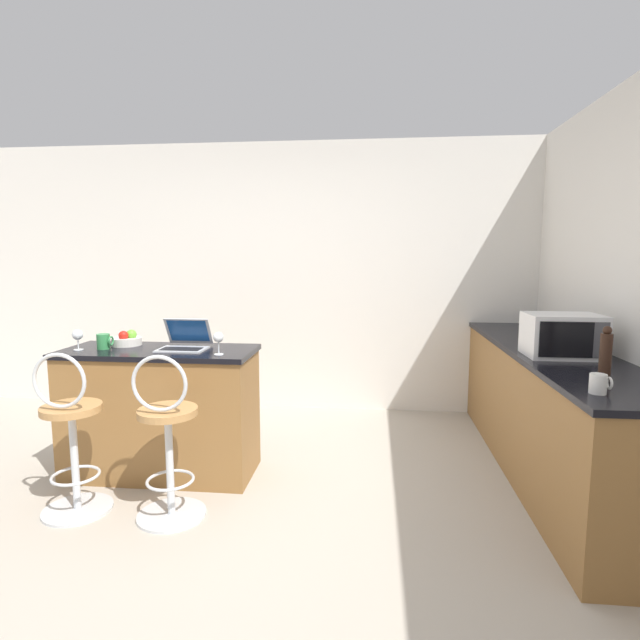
# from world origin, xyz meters

# --- Properties ---
(ground_plane) EXTENTS (20.00, 20.00, 0.00)m
(ground_plane) POSITION_xyz_m (0.00, 0.00, 0.00)
(ground_plane) COLOR #ADA393
(wall_back) EXTENTS (12.00, 0.06, 2.60)m
(wall_back) POSITION_xyz_m (0.00, 2.24, 1.30)
(wall_back) COLOR silver
(wall_back) RESTS_ON ground_plane
(breakfast_bar) EXTENTS (1.31, 0.55, 0.89)m
(breakfast_bar) POSITION_xyz_m (-0.53, 0.59, 0.44)
(breakfast_bar) COLOR olive
(breakfast_bar) RESTS_ON ground_plane
(counter_right) EXTENTS (0.63, 2.74, 0.89)m
(counter_right) POSITION_xyz_m (2.16, 0.85, 0.44)
(counter_right) COLOR olive
(counter_right) RESTS_ON ground_plane
(bar_stool_near) EXTENTS (0.40, 0.40, 0.98)m
(bar_stool_near) POSITION_xyz_m (-0.82, 0.01, 0.46)
(bar_stool_near) COLOR silver
(bar_stool_near) RESTS_ON ground_plane
(bar_stool_far) EXTENTS (0.40, 0.40, 0.98)m
(bar_stool_far) POSITION_xyz_m (-0.24, 0.01, 0.46)
(bar_stool_far) COLOR silver
(bar_stool_far) RESTS_ON ground_plane
(laptop) EXTENTS (0.32, 0.30, 0.21)m
(laptop) POSITION_xyz_m (-0.35, 0.63, 0.94)
(laptop) COLOR #B7BABF
(laptop) RESTS_ON breakfast_bar
(microwave) EXTENTS (0.44, 0.34, 0.27)m
(microwave) POSITION_xyz_m (2.12, 0.62, 1.02)
(microwave) COLOR white
(microwave) RESTS_ON counter_right
(toaster) EXTENTS (0.26, 0.31, 0.19)m
(toaster) POSITION_xyz_m (2.16, 1.08, 0.98)
(toaster) COLOR #9EA3A8
(toaster) RESTS_ON counter_right
(wine_glass_short) EXTENTS (0.07, 0.07, 0.14)m
(wine_glass_short) POSITION_xyz_m (-1.05, 0.50, 0.99)
(wine_glass_short) COLOR silver
(wine_glass_short) RESTS_ON breakfast_bar
(fruit_bowl) EXTENTS (0.21, 0.21, 0.11)m
(fruit_bowl) POSITION_xyz_m (-0.81, 0.71, 0.93)
(fruit_bowl) COLOR silver
(fruit_bowl) RESTS_ON breakfast_bar
(wine_glass_tall) EXTENTS (0.07, 0.07, 0.15)m
(wine_glass_tall) POSITION_xyz_m (-0.06, 0.44, 0.99)
(wine_glass_tall) COLOR silver
(wine_glass_tall) RESTS_ON breakfast_bar
(mug_green) EXTENTS (0.10, 0.09, 0.10)m
(mug_green) POSITION_xyz_m (-0.90, 0.55, 0.94)
(mug_green) COLOR #338447
(mug_green) RESTS_ON breakfast_bar
(pepper_mill) EXTENTS (0.06, 0.06, 0.28)m
(pepper_mill) POSITION_xyz_m (2.13, 0.04, 1.02)
(pepper_mill) COLOR #331E14
(pepper_mill) RESTS_ON counter_right
(mug_white) EXTENTS (0.09, 0.08, 0.09)m
(mug_white) POSITION_xyz_m (1.97, -0.25, 0.93)
(mug_white) COLOR white
(mug_white) RESTS_ON counter_right
(mug_blue) EXTENTS (0.10, 0.08, 0.10)m
(mug_blue) POSITION_xyz_m (2.39, 1.35, 0.94)
(mug_blue) COLOR #2D51AD
(mug_blue) RESTS_ON counter_right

